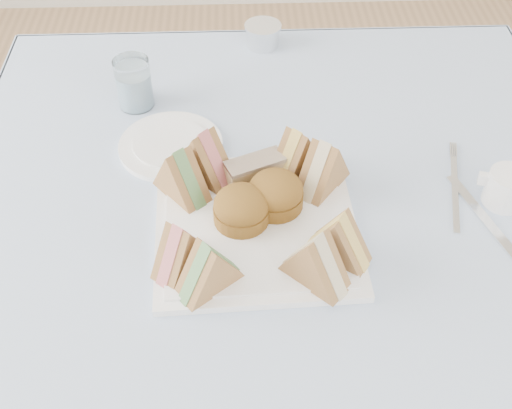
{
  "coord_description": "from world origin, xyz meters",
  "views": [
    {
      "loc": [
        -0.06,
        -0.67,
        1.45
      ],
      "look_at": [
        -0.04,
        -0.04,
        0.8
      ],
      "focal_mm": 45.0,
      "sensor_mm": 36.0,
      "label": 1
    }
  ],
  "objects_px": {
    "table": "(275,341)",
    "water_glass": "(134,83)",
    "serving_plate": "(256,225)",
    "creamer_jug": "(507,188)"
  },
  "relations": [
    {
      "from": "serving_plate",
      "to": "water_glass",
      "type": "height_order",
      "value": "water_glass"
    },
    {
      "from": "table",
      "to": "serving_plate",
      "type": "distance_m",
      "value": 0.39
    },
    {
      "from": "serving_plate",
      "to": "creamer_jug",
      "type": "distance_m",
      "value": 0.38
    },
    {
      "from": "serving_plate",
      "to": "water_glass",
      "type": "distance_m",
      "value": 0.37
    },
    {
      "from": "serving_plate",
      "to": "creamer_jug",
      "type": "bearing_deg",
      "value": 3.93
    },
    {
      "from": "serving_plate",
      "to": "creamer_jug",
      "type": "xyz_separation_m",
      "value": [
        0.38,
        0.04,
        0.02
      ]
    },
    {
      "from": "table",
      "to": "water_glass",
      "type": "bearing_deg",
      "value": 132.17
    },
    {
      "from": "table",
      "to": "water_glass",
      "type": "relative_size",
      "value": 9.81
    },
    {
      "from": "table",
      "to": "creamer_jug",
      "type": "distance_m",
      "value": 0.53
    },
    {
      "from": "table",
      "to": "serving_plate",
      "type": "xyz_separation_m",
      "value": [
        -0.04,
        -0.04,
        0.38
      ]
    }
  ]
}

